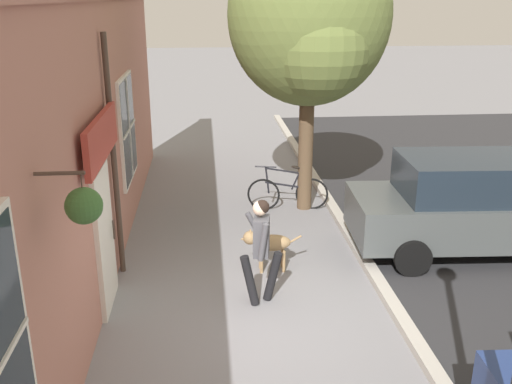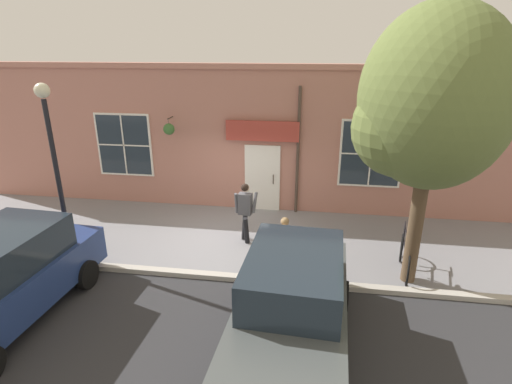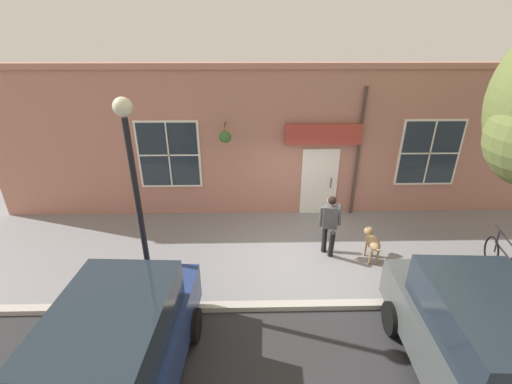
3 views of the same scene
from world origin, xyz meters
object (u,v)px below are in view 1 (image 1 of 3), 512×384
(pedestrian_walking, at_px, (261,243))
(dog_on_leash, at_px, (268,243))
(street_tree_by_curb, at_px, (311,22))
(parked_car_mid_block, at_px, (472,205))
(leaning_bicycle, at_px, (288,192))

(pedestrian_walking, relative_size, dog_on_leash, 1.60)
(dog_on_leash, relative_size, street_tree_by_curb, 0.18)
(pedestrian_walking, distance_m, parked_car_mid_block, 4.14)
(pedestrian_walking, height_order, street_tree_by_curb, street_tree_by_curb)
(street_tree_by_curb, relative_size, leaning_bicycle, 3.33)
(street_tree_by_curb, xyz_separation_m, leaning_bicycle, (-0.39, 0.08, -3.50))
(dog_on_leash, xyz_separation_m, street_tree_by_curb, (1.12, 2.78, 3.39))
(parked_car_mid_block, bearing_deg, leaning_bicycle, 140.17)
(dog_on_leash, xyz_separation_m, leaning_bicycle, (0.74, 2.86, -0.12))
(pedestrian_walking, distance_m, dog_on_leash, 1.16)
(leaning_bicycle, bearing_deg, pedestrian_walking, -103.78)
(pedestrian_walking, bearing_deg, dog_on_leash, 78.11)
(pedestrian_walking, distance_m, leaning_bicycle, 4.06)
(street_tree_by_curb, xyz_separation_m, parked_car_mid_block, (2.53, -2.36, -3.00))
(dog_on_leash, relative_size, leaning_bicycle, 0.59)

